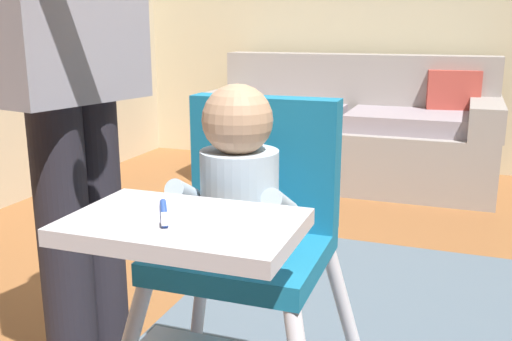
% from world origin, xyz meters
% --- Properties ---
extents(ground, '(6.20, 6.67, 0.10)m').
position_xyz_m(ground, '(0.00, 0.00, -0.05)').
color(ground, brown).
extents(couch, '(1.97, 0.86, 0.86)m').
position_xyz_m(couch, '(-0.51, 2.04, 0.33)').
color(couch, gray).
rests_on(couch, ground).
extents(high_chair, '(0.62, 0.73, 0.95)m').
position_xyz_m(high_chair, '(-0.19, -0.78, 0.65)').
color(high_chair, white).
rests_on(high_chair, ground).
extents(adult_standing, '(0.51, 0.57, 1.65)m').
position_xyz_m(adult_standing, '(-0.71, -0.67, 0.93)').
color(adult_standing, '#27242C').
rests_on(adult_standing, ground).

